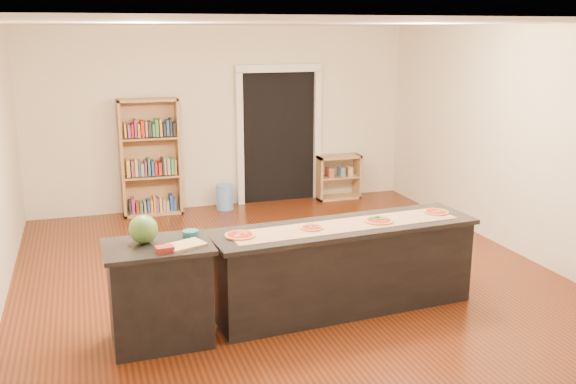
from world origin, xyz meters
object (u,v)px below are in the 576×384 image
object	(u,v)px
bookshelf	(150,157)
low_shelf	(338,177)
kitchen_island	(344,267)
side_counter	(160,293)
watermelon	(143,229)
waste_bin	(225,197)

from	to	relation	value
bookshelf	low_shelf	bearing A→B (deg)	0.01
kitchen_island	low_shelf	size ratio (longest dim) A/B	3.67
side_counter	watermelon	world-z (taller)	watermelon
side_counter	low_shelf	bearing A→B (deg)	49.89
watermelon	kitchen_island	bearing A→B (deg)	2.56
waste_bin	watermelon	bearing A→B (deg)	-111.44
kitchen_island	waste_bin	distance (m)	4.01
bookshelf	watermelon	distance (m)	4.18
side_counter	watermelon	size ratio (longest dim) A/B	3.69
waste_bin	watermelon	xyz separation A→B (m)	(-1.60, -4.08, 0.86)
kitchen_island	bookshelf	bearing A→B (deg)	105.47
waste_bin	watermelon	distance (m)	4.47
waste_bin	watermelon	world-z (taller)	watermelon
kitchen_island	bookshelf	distance (m)	4.33
kitchen_island	bookshelf	world-z (taller)	bookshelf
kitchen_island	watermelon	size ratio (longest dim) A/B	10.56
low_shelf	watermelon	distance (m)	5.50
bookshelf	watermelon	xyz separation A→B (m)	(-0.50, -4.15, 0.17)
kitchen_island	side_counter	distance (m)	1.84
low_shelf	waste_bin	world-z (taller)	low_shelf
side_counter	low_shelf	xyz separation A→B (m)	(3.44, 4.22, -0.10)
kitchen_island	waste_bin	xyz separation A→B (m)	(-0.34, 3.99, -0.25)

